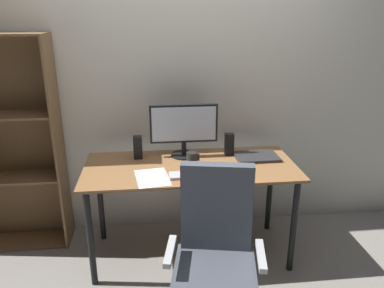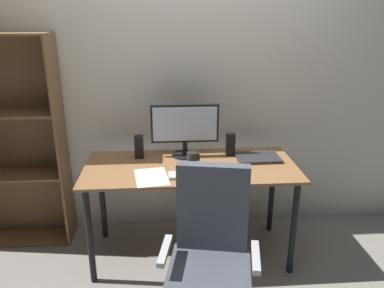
% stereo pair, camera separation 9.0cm
% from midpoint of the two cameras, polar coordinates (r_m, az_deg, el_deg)
% --- Properties ---
extents(ground_plane, '(12.00, 12.00, 0.00)m').
position_cam_midpoint_polar(ground_plane, '(3.06, -1.09, -16.16)').
color(ground_plane, gray).
extents(back_wall, '(6.40, 0.10, 2.60)m').
position_cam_midpoint_polar(back_wall, '(3.03, -2.14, 10.31)').
color(back_wall, silver).
rests_on(back_wall, ground).
extents(desk, '(1.52, 0.67, 0.74)m').
position_cam_midpoint_polar(desk, '(2.73, -1.18, -5.01)').
color(desk, olive).
rests_on(desk, ground).
extents(monitor, '(0.51, 0.20, 0.40)m').
position_cam_midpoint_polar(monitor, '(2.80, -2.18, 2.57)').
color(monitor, black).
rests_on(monitor, desk).
extents(keyboard, '(0.29, 0.12, 0.02)m').
position_cam_midpoint_polar(keyboard, '(2.52, -1.19, -4.71)').
color(keyboard, '#B7BABC').
rests_on(keyboard, desk).
extents(mouse, '(0.07, 0.11, 0.03)m').
position_cam_midpoint_polar(mouse, '(2.56, 3.04, -4.21)').
color(mouse, black).
rests_on(mouse, desk).
extents(coffee_mug, '(0.09, 0.08, 0.09)m').
position_cam_midpoint_polar(coffee_mug, '(2.71, -0.96, -2.15)').
color(coffee_mug, black).
rests_on(coffee_mug, desk).
extents(laptop, '(0.32, 0.24, 0.02)m').
position_cam_midpoint_polar(laptop, '(2.86, 8.86, -1.91)').
color(laptop, '#2D2D30').
rests_on(laptop, desk).
extents(speaker_left, '(0.06, 0.07, 0.17)m').
position_cam_midpoint_polar(speaker_left, '(2.83, -9.12, -0.52)').
color(speaker_left, black).
rests_on(speaker_left, desk).
extents(speaker_right, '(0.06, 0.07, 0.17)m').
position_cam_midpoint_polar(speaker_right, '(2.88, 4.76, -0.00)').
color(speaker_right, black).
rests_on(speaker_right, desk).
extents(paper_sheet, '(0.25, 0.32, 0.00)m').
position_cam_midpoint_polar(paper_sheet, '(2.52, -7.07, -5.10)').
color(paper_sheet, white).
rests_on(paper_sheet, desk).
extents(office_chair, '(0.56, 0.55, 1.01)m').
position_cam_midpoint_polar(office_chair, '(2.18, 2.26, -17.99)').
color(office_chair, '#B7BABC').
rests_on(office_chair, ground).
extents(bookshelf, '(0.77, 0.28, 1.65)m').
position_cam_midpoint_polar(bookshelf, '(3.20, -27.26, -0.50)').
color(bookshelf, brown).
rests_on(bookshelf, ground).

